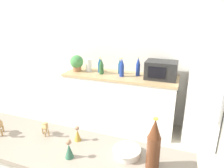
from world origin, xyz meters
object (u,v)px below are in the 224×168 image
(refrigerator, at_px, (223,89))
(camel_figurine, at_px, (45,126))
(back_bottle_3, at_px, (100,65))
(back_bottle_4, at_px, (120,67))
(fruit_bowl, at_px, (127,152))
(wise_man_figurine_crimson, at_px, (69,150))
(back_bottle_2, at_px, (138,67))
(wise_man_figurine_purple, at_px, (77,134))
(back_bottle_0, at_px, (101,67))
(wine_bottle, at_px, (154,145))
(microwave, at_px, (161,70))
(potted_plant, at_px, (77,63))
(back_bottle_1, at_px, (122,68))
(paper_towel_roll, at_px, (89,65))

(refrigerator, height_order, camel_figurine, refrigerator)
(back_bottle_3, bearing_deg, back_bottle_4, 7.34)
(fruit_bowl, bearing_deg, wise_man_figurine_crimson, -156.88)
(back_bottle_2, height_order, wise_man_figurine_purple, back_bottle_2)
(back_bottle_2, relative_size, camel_figurine, 2.45)
(back_bottle_2, height_order, fruit_bowl, back_bottle_2)
(back_bottle_0, xyz_separation_m, wine_bottle, (1.19, -2.02, 0.11))
(back_bottle_0, xyz_separation_m, camel_figurine, (0.37, -1.95, 0.03))
(microwave, bearing_deg, back_bottle_0, -175.35)
(potted_plant, bearing_deg, back_bottle_1, -2.69)
(back_bottle_1, xyz_separation_m, back_bottle_2, (0.24, 0.14, 0.00))
(back_bottle_2, relative_size, wine_bottle, 0.94)
(camel_figurine, bearing_deg, wise_man_figurine_crimson, -27.78)
(potted_plant, distance_m, wise_man_figurine_purple, 2.25)
(back_bottle_2, distance_m, back_bottle_4, 0.32)
(potted_plant, bearing_deg, refrigerator, -0.35)
(paper_towel_roll, distance_m, back_bottle_2, 0.88)
(back_bottle_4, relative_size, camel_figurine, 2.06)
(microwave, relative_size, back_bottle_0, 1.82)
(back_bottle_1, bearing_deg, potted_plant, 177.31)
(back_bottle_1, height_order, camel_figurine, back_bottle_1)
(paper_towel_roll, relative_size, wise_man_figurine_crimson, 1.67)
(wine_bottle, xyz_separation_m, camel_figurine, (-0.82, 0.07, -0.09))
(refrigerator, distance_m, wise_man_figurine_crimson, 2.44)
(camel_figurine, bearing_deg, wise_man_figurine_purple, 4.46)
(back_bottle_0, bearing_deg, camel_figurine, -79.37)
(back_bottle_0, bearing_deg, back_bottle_1, -2.65)
(wine_bottle, bearing_deg, back_bottle_4, 112.75)
(microwave, height_order, back_bottle_3, microwave)
(back_bottle_1, bearing_deg, back_bottle_4, 118.46)
(back_bottle_0, relative_size, back_bottle_3, 1.00)
(back_bottle_0, distance_m, back_bottle_4, 0.31)
(back_bottle_2, xyz_separation_m, camel_figurine, (-0.24, -2.07, 0.00))
(refrigerator, bearing_deg, back_bottle_1, -179.02)
(paper_towel_roll, xyz_separation_m, wise_man_figurine_purple, (0.91, -2.01, 0.02))
(microwave, relative_size, back_bottle_4, 1.84)
(potted_plant, height_order, back_bottle_1, back_bottle_1)
(back_bottle_2, bearing_deg, camel_figurine, -96.48)
(potted_plant, relative_size, back_bottle_3, 1.09)
(back_bottle_0, height_order, back_bottle_3, same)
(back_bottle_0, bearing_deg, refrigerator, 0.26)
(fruit_bowl, bearing_deg, paper_towel_roll, 122.28)
(back_bottle_3, distance_m, back_bottle_4, 0.35)
(microwave, bearing_deg, potted_plant, -177.78)
(paper_towel_roll, height_order, back_bottle_4, back_bottle_4)
(back_bottle_2, distance_m, fruit_bowl, 2.13)
(fruit_bowl, relative_size, wise_man_figurine_purple, 1.55)
(camel_figurine, bearing_deg, back_bottle_3, 101.88)
(back_bottle_2, bearing_deg, back_bottle_0, -168.63)
(paper_towel_roll, xyz_separation_m, microwave, (1.26, 0.00, 0.03))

